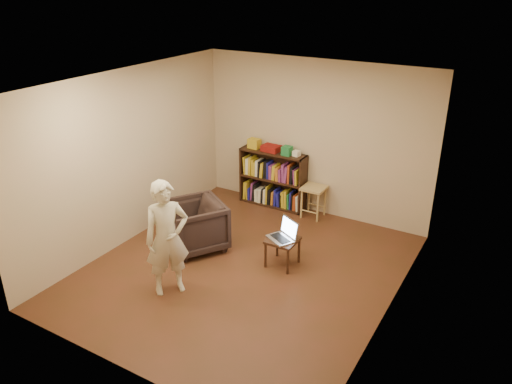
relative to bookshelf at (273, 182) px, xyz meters
The scene contains 15 objects.
floor 2.25m from the bookshelf, 71.95° to the right, with size 4.50×4.50×0.00m, color #472D17.
ceiling 3.09m from the bookshelf, 71.95° to the right, with size 4.50×4.50×0.00m, color white.
wall_back 1.11m from the bookshelf, 12.88° to the left, with size 4.00×4.00×0.00m, color #C1B692.
wall_left 2.62m from the bookshelf, 122.18° to the right, with size 4.50×4.50×0.00m, color #C1B692.
wall_right 3.51m from the bookshelf, 37.98° to the right, with size 4.50×4.50×0.00m, color #C1B692.
bookshelf is the anchor object (origin of this frame).
box_yellow 0.75m from the bookshelf, behind, with size 0.20×0.15×0.17m, color gold.
red_cloth 0.61m from the bookshelf, behind, with size 0.31×0.22×0.10m, color maroon.
box_green 0.70m from the bookshelf, ahead, with size 0.15×0.15×0.15m, color #1F763A.
box_white 0.75m from the bookshelf, ahead, with size 0.11×0.11×0.09m, color white.
stool 0.82m from the bookshelf, ahead, with size 0.38×0.38×0.54m.
armchair 1.95m from the bookshelf, 97.68° to the right, with size 0.80×0.82×0.75m, color #2D201E.
side_table 2.02m from the bookshelf, 57.54° to the right, with size 0.40×0.40×0.41m.
laptop 2.00m from the bookshelf, 57.15° to the right, with size 0.47×0.45×0.28m.
person 3.00m from the bookshelf, 87.82° to the right, with size 0.56×0.37×1.54m, color beige.
Camera 1 is at (3.16, -5.03, 3.81)m, focal length 35.00 mm.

